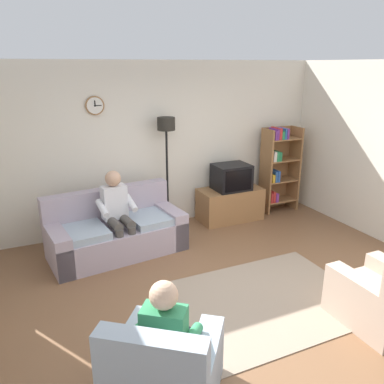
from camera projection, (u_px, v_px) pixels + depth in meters
ground_plane at (243, 299)px, 4.62m from camera, size 12.00×12.00×0.00m
back_wall_assembly at (162, 145)px, 6.50m from camera, size 6.20×0.17×2.70m
couch at (116, 232)px, 5.67m from camera, size 1.99×1.09×0.90m
tv_stand at (230, 204)px, 6.91m from camera, size 1.10×0.56×0.56m
tv at (231, 177)px, 6.73m from camera, size 0.60×0.49×0.44m
bookshelf at (277, 167)px, 7.20m from camera, size 0.68×0.36×1.57m
floor_lamp at (167, 143)px, 6.18m from camera, size 0.28×0.28×1.85m
armchair_near_window at (166, 374)px, 3.11m from camera, size 1.17×1.18×0.90m
armchair_near_bookshelf at (384, 299)px, 4.10m from camera, size 0.80×0.88×0.90m
area_rug at (267, 300)px, 4.58m from camera, size 2.20×1.70×0.01m
person_on_couch at (117, 210)px, 5.46m from camera, size 0.54×0.57×1.24m
person_in_left_armchair at (168, 334)px, 3.09m from camera, size 0.62×0.64×1.12m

